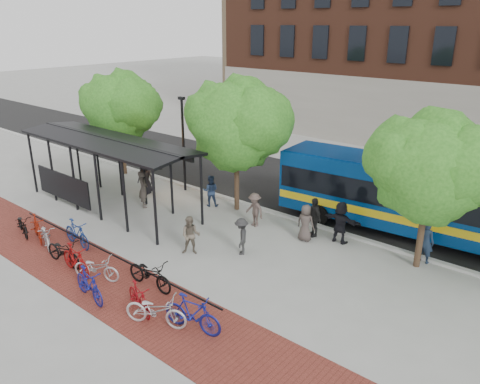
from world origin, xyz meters
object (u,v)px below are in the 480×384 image
Objects in this scene: tree_c at (434,165)px; bike_0 at (23,225)px; pedestrian_4 at (314,217)px; bike_8 at (150,274)px; bike_11 at (192,314)px; pedestrian_6 at (306,223)px; pedestrian_1 at (143,189)px; bike_5 at (76,259)px; pedestrian_8 at (191,235)px; lamp_post_left at (183,142)px; bike_2 at (46,236)px; bike_10 at (156,310)px; bike_6 at (96,268)px; pedestrian_0 at (145,177)px; tree_a at (121,104)px; bus at (415,196)px; pedestrian_9 at (241,236)px; tree_b at (239,120)px; pedestrian_7 at (426,242)px; bike_7 at (89,285)px; pedestrian_2 at (211,191)px; pedestrian_5 at (341,222)px; bike_9 at (139,298)px; bike_1 at (37,228)px; bus_shelter at (106,149)px; pedestrian_3 at (255,210)px; bike_4 at (64,252)px; bike_3 at (77,233)px.

tree_c is 3.32× the size of bike_0.
bike_8 is at bearing -75.39° from pedestrian_4.
bike_11 is (10.54, -0.03, 0.13)m from bike_0.
pedestrian_4 is 0.64m from pedestrian_6.
pedestrian_6 is (8.28, 1.93, -0.14)m from pedestrian_1.
pedestrian_8 is at bearing -25.11° from bike_5.
lamp_post_left is at bearing 6.96° from bike_0.
pedestrian_1 is at bearing 24.79° from bike_2.
bike_11 is at bearing -86.54° from bike_10.
bike_8 is 1.19× the size of pedestrian_4.
bike_2 reaches higher than bike_6.
pedestrian_0 is (-1.86, 6.78, 0.42)m from bike_2.
tree_a is 13.88m from pedestrian_6.
pedestrian_9 is at bearing -131.83° from bus.
tree_b is 10.52m from bike_10.
pedestrian_1 is 1.24× the size of pedestrian_9.
bus is 7.89× the size of pedestrian_9.
bike_8 is at bearing 175.90° from pedestrian_1.
pedestrian_8 is at bearing 40.72° from pedestrian_7.
bike_0 is 6.78m from bike_7.
pedestrian_0 reaches higher than pedestrian_8.
pedestrian_4 reaches higher than pedestrian_2.
pedestrian_1 is 7.03m from pedestrian_9.
bike_7 is 6.07m from pedestrian_9.
bike_11 is 9.57m from pedestrian_7.
pedestrian_0 is at bearing 8.08° from pedestrian_5.
bike_9 is 0.95× the size of pedestrian_4.
tree_b is 3.18× the size of bike_10.
tree_c is at bearing -17.98° from bike_9.
pedestrian_9 is (-5.86, -4.01, -0.10)m from pedestrian_7.
pedestrian_0 is 1.03× the size of pedestrian_4.
tree_c reaches higher than pedestrian_5.
pedestrian_1 is at bearing 14.53° from bike_1.
pedestrian_5 reaches higher than bike_9.
bike_1 is 11.81m from pedestrian_4.
lamp_post_left is 8.80m from pedestrian_6.
bike_6 is 2.10m from bike_8.
pedestrian_2 is at bearing 25.38° from bike_8.
pedestrian_6 reaches higher than bike_9.
bus_shelter is 5.85× the size of pedestrian_5.
tree_a is at bearing 49.16° from bike_1.
bike_10 is (8.22, -9.10, -2.21)m from lamp_post_left.
pedestrian_8 reaches higher than bike_10.
pedestrian_3 is (-7.15, -1.09, -3.26)m from tree_c.
bus is 5.92× the size of bike_4.
bike_3 is (2.70, -3.57, -2.43)m from bus_shelter.
bike_10 is (5.65, -0.26, 0.00)m from bike_4.
pedestrian_0 is (3.64, -1.45, -3.34)m from tree_a.
bike_6 is 1.01× the size of pedestrian_0.
tree_b is at bearing 72.37° from pedestrian_8.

